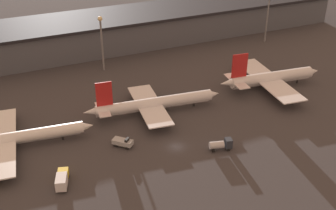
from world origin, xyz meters
name	(u,v)px	position (x,y,z in m)	size (l,w,h in m)	color
ground	(176,147)	(0.00, 0.00, 0.00)	(600.00, 600.00, 0.00)	#383538
terminal_building	(92,33)	(0.00, 85.11, 6.85)	(240.88, 30.48, 13.62)	#4C515B
airplane_0	(7,139)	(-43.26, 19.20, 3.03)	(47.61, 36.57, 13.29)	white
airplane_1	(153,104)	(1.88, 20.84, 3.22)	(45.54, 28.94, 13.07)	silver
airplane_2	(270,78)	(47.20, 20.09, 3.66)	(39.81, 37.53, 14.43)	silver
service_vehicle_0	(221,144)	(10.69, -6.56, 1.77)	(6.69, 3.71, 3.33)	#282D38
service_vehicle_1	(62,179)	(-33.00, -3.46, 1.91)	(4.71, 7.78, 3.42)	gold
service_vehicle_2	(123,142)	(-13.64, 6.64, 1.37)	(5.81, 5.91, 2.90)	#9EA3A8
lamp_post_1	(101,36)	(-2.63, 60.13, 14.07)	(1.80, 1.80, 21.70)	slate
lamp_post_2	(269,6)	(74.54, 60.13, 16.43)	(1.80, 1.80, 25.97)	slate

